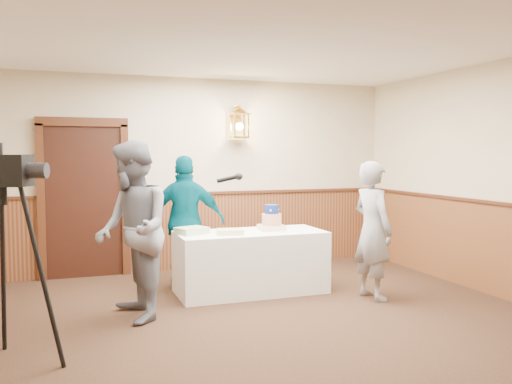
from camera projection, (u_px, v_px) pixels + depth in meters
ground at (291, 346)px, 4.79m from camera, size 7.00×7.00×0.00m
room_shell at (267, 173)px, 5.09m from camera, size 6.02×7.02×2.81m
display_table at (251, 262)px, 6.64m from camera, size 1.80×0.80×0.75m
tiered_cake at (272, 220)px, 6.75m from camera, size 0.34×0.34×0.32m
sheet_cake_yellow at (230, 232)px, 6.40m from camera, size 0.34×0.28×0.06m
sheet_cake_green at (192, 231)px, 6.42m from camera, size 0.42×0.38×0.08m
interviewer at (133, 231)px, 5.50m from camera, size 1.57×0.97×1.84m
baker at (373, 230)px, 6.33m from camera, size 0.46×0.64×1.62m
assistant_p at (186, 222)px, 6.88m from camera, size 1.05×0.63×1.68m
tv_camera_rig at (6, 273)px, 4.28m from camera, size 0.66×0.62×1.70m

